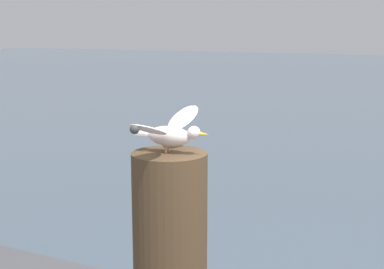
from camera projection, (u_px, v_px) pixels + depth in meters
name	position (u px, v px, depth m)	size (l,w,h in m)	color
mooring_post	(170.00, 243.00, 2.80)	(0.38, 0.38, 0.95)	#4C3823
seagull	(170.00, 131.00, 2.69)	(0.39, 0.70, 0.20)	tan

